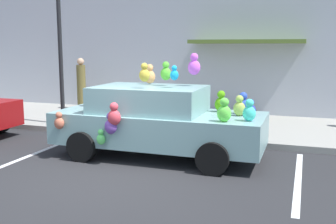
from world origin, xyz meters
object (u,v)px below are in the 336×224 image
(plush_covered_car, at_px, (157,120))
(street_lamp_post, at_px, (60,38))
(teddy_bear_on_sidewalk, at_px, (172,122))
(pedestrian_near_shopfront, at_px, (81,85))

(plush_covered_car, height_order, street_lamp_post, street_lamp_post)
(street_lamp_post, bearing_deg, teddy_bear_on_sidewalk, -0.95)
(plush_covered_car, bearing_deg, teddy_bear_on_sidewalk, 97.89)
(plush_covered_car, bearing_deg, pedestrian_near_shopfront, 135.63)
(teddy_bear_on_sidewalk, height_order, pedestrian_near_shopfront, pedestrian_near_shopfront)
(plush_covered_car, distance_m, pedestrian_near_shopfront, 6.38)
(teddy_bear_on_sidewalk, relative_size, street_lamp_post, 0.14)
(plush_covered_car, relative_size, pedestrian_near_shopfront, 2.46)
(plush_covered_car, xyz_separation_m, teddy_bear_on_sidewalk, (-0.25, 1.83, -0.40))
(teddy_bear_on_sidewalk, xyz_separation_m, street_lamp_post, (-3.39, 0.06, 2.23))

